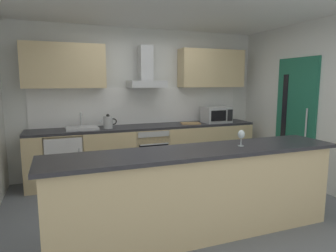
% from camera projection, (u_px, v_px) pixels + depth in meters
% --- Properties ---
extents(ground, '(5.51, 4.51, 0.02)m').
position_uv_depth(ground, '(179.00, 207.00, 3.97)').
color(ground, slate).
extents(ceiling, '(5.51, 4.51, 0.02)m').
position_uv_depth(ceiling, '(180.00, 3.00, 3.59)').
color(ceiling, white).
extents(wall_back, '(5.51, 0.12, 2.60)m').
position_uv_depth(wall_back, '(141.00, 102.00, 5.46)').
color(wall_back, silver).
rests_on(wall_back, ground).
extents(wall_right, '(0.12, 4.51, 2.60)m').
position_uv_depth(wall_right, '(317.00, 105.00, 4.59)').
color(wall_right, silver).
rests_on(wall_right, ground).
extents(backsplash_tile, '(3.83, 0.02, 0.66)m').
position_uv_depth(backsplash_tile, '(142.00, 106.00, 5.40)').
color(backsplash_tile, white).
extents(counter_back, '(3.97, 0.60, 0.90)m').
position_uv_depth(counter_back, '(148.00, 151.00, 5.24)').
color(counter_back, '#D1B784').
rests_on(counter_back, ground).
extents(counter_island, '(3.21, 0.64, 0.96)m').
position_uv_depth(counter_island, '(198.00, 193.00, 3.17)').
color(counter_island, '#D1B784').
rests_on(counter_island, ground).
extents(upper_cabinets, '(3.92, 0.32, 0.70)m').
position_uv_depth(upper_cabinets, '(144.00, 67.00, 5.16)').
color(upper_cabinets, '#D1B784').
extents(side_door, '(0.08, 0.85, 2.05)m').
position_uv_depth(side_door, '(295.00, 120.00, 4.93)').
color(side_door, '#1E664C').
rests_on(side_door, ground).
extents(oven, '(0.60, 0.62, 0.80)m').
position_uv_depth(oven, '(149.00, 151.00, 5.21)').
color(oven, slate).
rests_on(oven, ground).
extents(refrigerator, '(0.58, 0.60, 0.85)m').
position_uv_depth(refrigerator, '(64.00, 160.00, 4.72)').
color(refrigerator, white).
rests_on(refrigerator, ground).
extents(microwave, '(0.50, 0.38, 0.30)m').
position_uv_depth(microwave, '(216.00, 115.00, 5.56)').
color(microwave, '#B7BABC').
rests_on(microwave, counter_back).
extents(sink, '(0.50, 0.40, 0.26)m').
position_uv_depth(sink, '(82.00, 128.00, 4.76)').
color(sink, silver).
rests_on(sink, counter_back).
extents(kettle, '(0.29, 0.15, 0.24)m').
position_uv_depth(kettle, '(108.00, 122.00, 4.86)').
color(kettle, '#B7BABC').
rests_on(kettle, counter_back).
extents(range_hood, '(0.62, 0.45, 0.72)m').
position_uv_depth(range_hood, '(146.00, 74.00, 5.14)').
color(range_hood, '#B7BABC').
extents(wine_glass, '(0.08, 0.08, 0.18)m').
position_uv_depth(wine_glass, '(241.00, 135.00, 3.25)').
color(wine_glass, silver).
rests_on(wine_glass, counter_island).
extents(chopping_board, '(0.38, 0.29, 0.02)m').
position_uv_depth(chopping_board, '(190.00, 123.00, 5.40)').
color(chopping_board, tan).
rests_on(chopping_board, counter_back).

